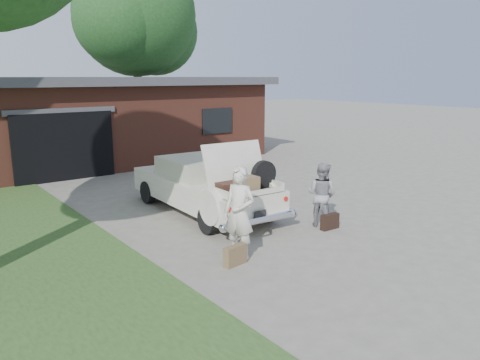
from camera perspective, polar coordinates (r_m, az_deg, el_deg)
ground at (r=10.11m, az=2.08°, el=-6.69°), size 90.00×90.00×0.00m
house at (r=20.18m, az=-16.92°, el=7.28°), size 12.80×7.80×3.30m
tree_right at (r=26.52m, az=-12.48°, el=18.50°), size 7.33×6.37×9.68m
sedan at (r=11.62m, az=-4.39°, el=-0.63°), size 1.99×4.73×1.90m
woman_left at (r=8.62m, az=-0.09°, el=-4.03°), size 0.60×0.74×1.74m
woman_right at (r=10.66m, az=9.93°, el=-1.76°), size 0.72×0.83×1.46m
suitcase_left at (r=8.50m, az=-0.59°, el=-9.17°), size 0.49×0.22×0.36m
suitcase_right at (r=10.60m, az=10.89°, el=-5.00°), size 0.46×0.17×0.35m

